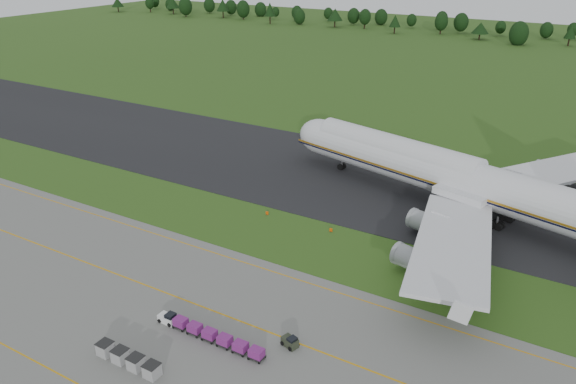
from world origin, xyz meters
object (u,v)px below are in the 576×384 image
Objects in this scene: aircraft at (449,174)px; utility_cart at (290,342)px; baggage_train at (208,334)px; uld_row at (128,359)px; edge_markers at (331,230)px.

utility_cart is (-4.87, -47.94, -5.50)m from aircraft.
aircraft is 33.95× the size of utility_cart.
uld_row reaches higher than baggage_train.
utility_cart is at bearing 40.58° from uld_row.
edge_markers is (-13.50, -19.64, -5.82)m from aircraft.
edge_markers is at bearing 82.26° from uld_row.
aircraft is at bearing 55.51° from edge_markers.
baggage_train is 1.75× the size of uld_row.
utility_cart is 29.58m from edge_markers.
baggage_train is 9.99m from utility_cart.
aircraft reaches higher than edge_markers.
edge_markers is (0.58, 32.17, -0.52)m from baggage_train.
uld_row is at bearing -139.42° from utility_cart.
utility_cart is at bearing 22.79° from baggage_train.
utility_cart is 0.09× the size of edge_markers.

